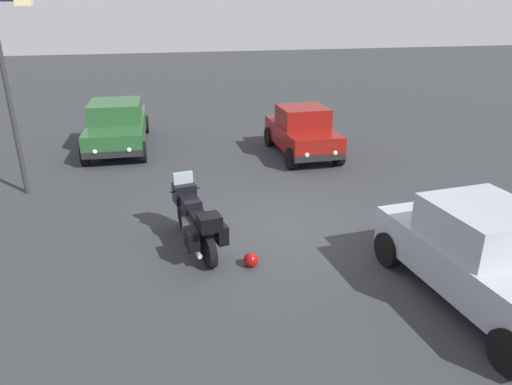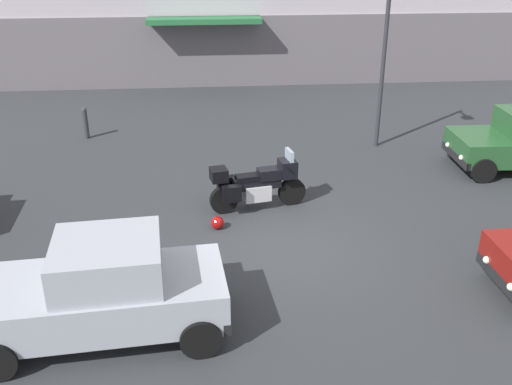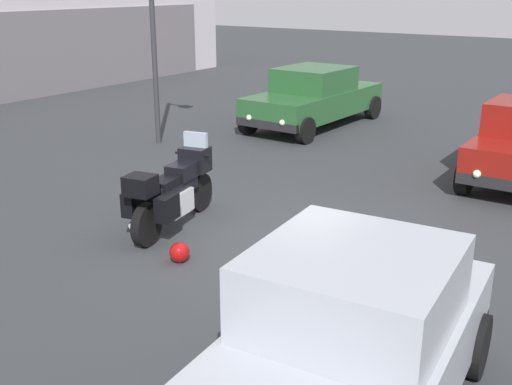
% 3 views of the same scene
% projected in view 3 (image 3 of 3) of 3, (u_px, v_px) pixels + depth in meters
% --- Properties ---
extents(ground_plane, '(80.00, 80.00, 0.00)m').
position_uv_depth(ground_plane, '(287.00, 246.00, 9.09)').
color(ground_plane, '#2D3033').
extents(motorcycle, '(2.24, 0.97, 1.36)m').
position_uv_depth(motorcycle, '(173.00, 190.00, 9.58)').
color(motorcycle, black).
rests_on(motorcycle, ground).
extents(helmet, '(0.28, 0.28, 0.28)m').
position_uv_depth(helmet, '(179.00, 252.00, 8.52)').
color(helmet, '#990C0C').
rests_on(helmet, ground).
extents(car_hatchback_near, '(3.97, 2.06, 1.64)m').
position_uv_depth(car_hatchback_near, '(346.00, 350.00, 5.05)').
color(car_hatchback_near, '#9EA3AD').
rests_on(car_hatchback_near, ground).
extents(car_sedan_far, '(4.62, 2.04, 1.56)m').
position_uv_depth(car_sedan_far, '(314.00, 97.00, 16.49)').
color(car_sedan_far, '#235128').
rests_on(car_sedan_far, ground).
extents(streetlamp_curbside, '(0.28, 0.94, 4.73)m').
position_uv_depth(streetlamp_curbside, '(157.00, 19.00, 13.99)').
color(streetlamp_curbside, '#2D2D33').
rests_on(streetlamp_curbside, ground).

